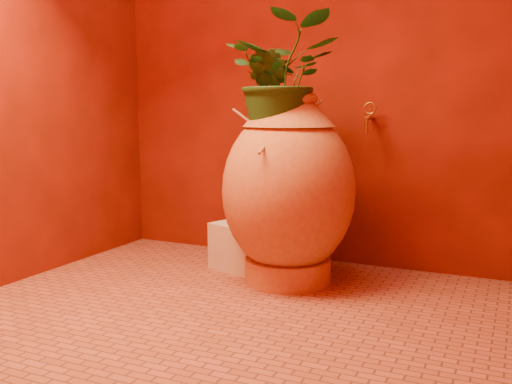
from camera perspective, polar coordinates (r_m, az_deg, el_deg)
The scene contains 11 objects.
floor at distance 2.64m, azimuth -2.00°, elevation -11.71°, with size 2.50×2.50×0.00m, color brown.
wall_back at distance 3.42m, azimuth 5.74°, elevation 14.07°, with size 2.50×0.02×2.50m, color #511104.
wall_left at distance 3.27m, azimuth -22.69°, elevation 13.77°, with size 0.02×2.00×2.50m, color #511104.
amphora at distance 2.95m, azimuth 3.26°, elevation 0.20°, with size 0.77×0.77×0.98m.
stone_basin at distance 3.21m, azimuth 1.01°, elevation -5.73°, with size 0.65×0.55×0.26m.
wine_bottle_a at distance 3.16m, azimuth 1.45°, elevation -3.60°, with size 0.08×0.08×0.31m.
wine_bottle_b at distance 3.10m, azimuth 1.72°, elevation -3.59°, with size 0.08×0.08×0.34m.
wine_bottle_c at distance 3.17m, azimuth 0.63°, elevation -3.50°, with size 0.08×0.08×0.31m.
wall_tap at distance 3.22m, azimuth 11.24°, elevation 7.47°, with size 0.07×0.15×0.17m.
plant_main at distance 2.91m, azimuth 2.70°, elevation 11.36°, with size 0.55×0.47×0.61m, color #1B4117.
plant_side at distance 2.91m, azimuth 1.10°, elevation 9.71°, with size 0.24×0.19×0.44m, color #1B4117.
Camera 1 is at (1.13, -2.21, 0.90)m, focal length 40.00 mm.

